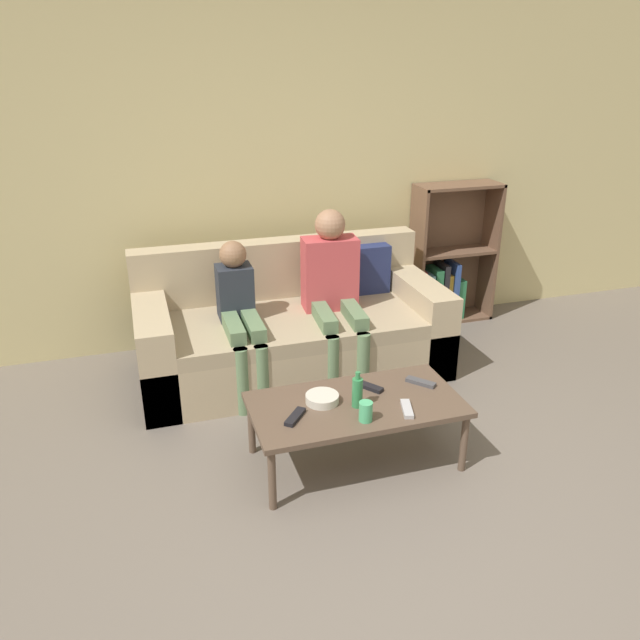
{
  "coord_description": "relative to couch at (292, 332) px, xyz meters",
  "views": [
    {
      "loc": [
        -1.12,
        -1.89,
        2.09
      ],
      "look_at": [
        -0.09,
        1.39,
        0.63
      ],
      "focal_mm": 35.0,
      "sensor_mm": 36.0,
      "label": 1
    }
  ],
  "objects": [
    {
      "name": "wall_back",
      "position": [
        0.11,
        0.68,
        1.01
      ],
      "size": [
        12.0,
        0.06,
        2.6
      ],
      "color": "beige",
      "rests_on": "ground_plane"
    },
    {
      "name": "coffee_table",
      "position": [
        0.04,
        -1.18,
        0.05
      ],
      "size": [
        1.14,
        0.58,
        0.37
      ],
      "color": "brown",
      "rests_on": "ground_plane"
    },
    {
      "name": "ground_plane",
      "position": [
        0.11,
        -2.0,
        -0.29
      ],
      "size": [
        22.0,
        22.0,
        0.0
      ],
      "primitive_type": "plane",
      "color": "#70665B"
    },
    {
      "name": "tv_remote_2",
      "position": [
        0.46,
        -1.1,
        0.1
      ],
      "size": [
        0.15,
        0.16,
        0.02
      ],
      "rotation": [
        0.0,
        0.0,
        0.71
      ],
      "color": "#47474C",
      "rests_on": "coffee_table"
    },
    {
      "name": "person_child",
      "position": [
        -0.39,
        -0.14,
        0.27
      ],
      "size": [
        0.23,
        0.65,
        0.98
      ],
      "rotation": [
        0.0,
        0.0,
        -0.01
      ],
      "color": "#66845B",
      "rests_on": "ground_plane"
    },
    {
      "name": "couch",
      "position": [
        0.0,
        0.0,
        0.0
      ],
      "size": [
        2.09,
        0.95,
        0.86
      ],
      "color": "tan",
      "rests_on": "ground_plane"
    },
    {
      "name": "snack_bowl",
      "position": [
        -0.13,
        -1.12,
        0.11
      ],
      "size": [
        0.18,
        0.18,
        0.05
      ],
      "color": "beige",
      "rests_on": "coffee_table"
    },
    {
      "name": "cup_near",
      "position": [
        0.03,
        -1.36,
        0.14
      ],
      "size": [
        0.07,
        0.07,
        0.11
      ],
      "color": "#4CB77A",
      "rests_on": "coffee_table"
    },
    {
      "name": "bookshelf",
      "position": [
        1.47,
        0.53,
        0.15
      ],
      "size": [
        0.69,
        0.28,
        1.15
      ],
      "color": "brown",
      "rests_on": "ground_plane"
    },
    {
      "name": "tv_remote_0",
      "position": [
        0.16,
        -1.06,
        0.1
      ],
      "size": [
        0.14,
        0.17,
        0.02
      ],
      "rotation": [
        0.0,
        0.0,
        0.61
      ],
      "color": "black",
      "rests_on": "coffee_table"
    },
    {
      "name": "tv_remote_3",
      "position": [
        0.27,
        -1.34,
        0.1
      ],
      "size": [
        0.09,
        0.18,
        0.02
      ],
      "rotation": [
        0.0,
        0.0,
        -0.28
      ],
      "color": "#B7B7BC",
      "rests_on": "coffee_table"
    },
    {
      "name": "tv_remote_1",
      "position": [
        -0.31,
        -1.24,
        0.1
      ],
      "size": [
        0.15,
        0.16,
        0.02
      ],
      "rotation": [
        0.0,
        0.0,
        -0.69
      ],
      "color": "black",
      "rests_on": "coffee_table"
    },
    {
      "name": "person_adult",
      "position": [
        0.27,
        -0.09,
        0.38
      ],
      "size": [
        0.39,
        0.67,
        1.14
      ],
      "rotation": [
        0.0,
        0.0,
        -0.08
      ],
      "color": "#66845B",
      "rests_on": "ground_plane"
    },
    {
      "name": "bottle",
      "position": [
        0.03,
        -1.22,
        0.17
      ],
      "size": [
        0.06,
        0.06,
        0.2
      ],
      "color": "#33844C",
      "rests_on": "coffee_table"
    }
  ]
}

